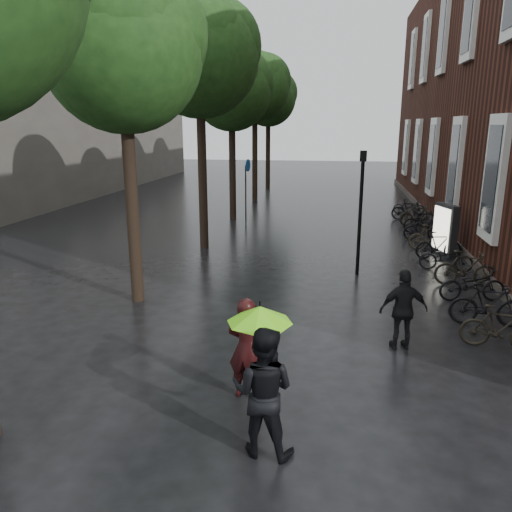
% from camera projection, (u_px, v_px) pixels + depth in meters
% --- Properties ---
extents(bg_building, '(16.00, 30.00, 14.00)m').
position_uv_depth(bg_building, '(3.00, 87.00, 34.23)').
color(bg_building, '#47423D').
rests_on(bg_building, ground).
extents(street_trees, '(4.33, 34.03, 8.91)m').
position_uv_depth(street_trees, '(217.00, 77.00, 20.06)').
color(street_trees, black).
rests_on(street_trees, ground).
extents(person_burgundy, '(0.73, 0.56, 1.79)m').
position_uv_depth(person_burgundy, '(246.00, 348.00, 8.31)').
color(person_burgundy, black).
rests_on(person_burgundy, ground).
extents(person_black, '(1.00, 0.83, 1.89)m').
position_uv_depth(person_black, '(263.00, 391.00, 6.88)').
color(person_black, black).
rests_on(person_black, ground).
extents(lime_umbrella, '(1.00, 1.00, 1.48)m').
position_uv_depth(lime_umbrella, '(260.00, 314.00, 7.42)').
color(lime_umbrella, black).
rests_on(lime_umbrella, ground).
extents(pedestrian_walking, '(1.06, 0.61, 1.69)m').
position_uv_depth(pedestrian_walking, '(404.00, 310.00, 10.18)').
color(pedestrian_walking, black).
rests_on(pedestrian_walking, ground).
extents(parked_bicycles, '(2.00, 16.96, 1.04)m').
position_uv_depth(parked_bicycles, '(437.00, 242.00, 17.66)').
color(parked_bicycles, black).
rests_on(parked_bicycles, ground).
extents(ad_lightbox, '(0.28, 1.22, 1.84)m').
position_uv_depth(ad_lightbox, '(445.00, 230.00, 17.44)').
color(ad_lightbox, black).
rests_on(ad_lightbox, ground).
extents(lamp_post, '(0.19, 0.19, 3.77)m').
position_uv_depth(lamp_post, '(361.00, 201.00, 14.89)').
color(lamp_post, black).
rests_on(lamp_post, ground).
extents(cycle_sign, '(0.16, 0.55, 3.00)m').
position_uv_depth(cycle_sign, '(247.00, 182.00, 22.48)').
color(cycle_sign, '#262628').
rests_on(cycle_sign, ground).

